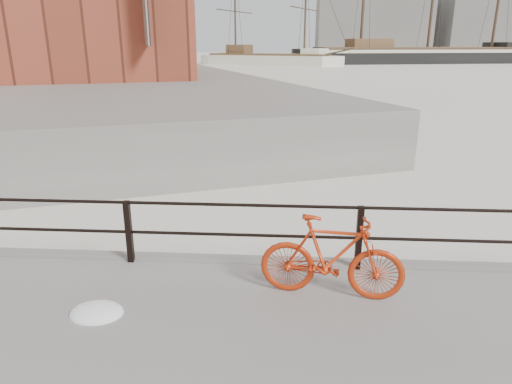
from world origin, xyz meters
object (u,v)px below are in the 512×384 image
(bicycle, at_px, (332,257))
(barque_black, at_px, (426,63))
(workboat_near, at_px, (8,97))
(workboat_far, at_px, (5,81))
(schooner_mid, at_px, (269,65))
(schooner_left, at_px, (128,67))

(bicycle, distance_m, barque_black, 92.94)
(workboat_near, bearing_deg, bicycle, -79.31)
(barque_black, relative_size, workboat_near, 5.22)
(workboat_far, bearing_deg, schooner_mid, 22.39)
(bicycle, relative_size, schooner_left, 0.08)
(schooner_left, bearing_deg, workboat_near, -74.67)
(bicycle, distance_m, workboat_near, 33.30)
(schooner_left, height_order, workboat_far, schooner_left)
(bicycle, bearing_deg, schooner_left, 118.24)
(bicycle, height_order, schooner_left, schooner_left)
(schooner_mid, height_order, workboat_near, schooner_mid)
(schooner_mid, xyz_separation_m, workboat_near, (-16.45, -52.40, 0.00))
(barque_black, relative_size, schooner_left, 2.61)
(bicycle, bearing_deg, barque_black, 80.97)
(schooner_left, relative_size, workboat_far, 2.11)
(schooner_left, xyz_separation_m, workboat_far, (-2.42, -30.72, 0.00))
(schooner_left, bearing_deg, workboat_far, -87.42)
(bicycle, distance_m, schooner_left, 76.05)
(bicycle, height_order, schooner_mid, schooner_mid)
(bicycle, relative_size, barque_black, 0.03)
(workboat_far, bearing_deg, workboat_near, -91.79)
(bicycle, distance_m, workboat_far, 49.96)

